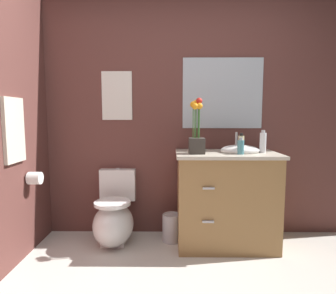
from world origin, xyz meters
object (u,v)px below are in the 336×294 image
object	(u,v)px
hand_wash_bottle	(241,144)
hanging_towel	(14,130)
vanity_cabinet	(226,198)
trash_bin	(172,227)
toilet_paper_roll	(35,178)
wall_mirror	(222,93)
toilet	(114,218)
flower_vase	(197,134)
wall_poster	(117,96)
lotion_bottle	(241,147)
soap_bottle	(263,142)

from	to	relation	value
hand_wash_bottle	hanging_towel	bearing A→B (deg)	-169.51
vanity_cabinet	trash_bin	distance (m)	0.61
toilet_paper_roll	wall_mirror	bearing A→B (deg)	15.12
toilet	hand_wash_bottle	xyz separation A→B (m)	(1.19, -0.04, 0.73)
flower_vase	hanging_towel	xyz separation A→B (m)	(-1.49, -0.29, 0.05)
toilet_paper_roll	wall_poster	bearing A→B (deg)	35.37
toilet_paper_roll	lotion_bottle	bearing A→B (deg)	1.69
hand_wash_bottle	toilet_paper_roll	distance (m)	1.87
trash_bin	wall_mirror	bearing A→B (deg)	23.61
lotion_bottle	hanging_towel	distance (m)	1.89
toilet_paper_roll	flower_vase	bearing A→B (deg)	3.74
toilet	lotion_bottle	distance (m)	1.37
vanity_cabinet	flower_vase	bearing A→B (deg)	-165.23
vanity_cabinet	hanging_towel	world-z (taller)	hanging_towel
toilet	wall_poster	size ratio (longest dim) A/B	1.42
soap_bottle	wall_poster	distance (m)	1.49
wall_mirror	toilet_paper_roll	xyz separation A→B (m)	(-1.72, -0.46, -0.77)
vanity_cabinet	trash_bin	world-z (taller)	vanity_cabinet
toilet	vanity_cabinet	xyz separation A→B (m)	(1.07, -0.03, 0.21)
hand_wash_bottle	wall_poster	bearing A→B (deg)	165.45
lotion_bottle	hanging_towel	world-z (taller)	hanging_towel
lotion_bottle	toilet_paper_roll	world-z (taller)	lotion_bottle
lotion_bottle	wall_mirror	xyz separation A→B (m)	(-0.10, 0.41, 0.50)
hanging_towel	toilet_paper_roll	xyz separation A→B (m)	(0.06, 0.20, -0.43)
wall_poster	hanging_towel	xyz separation A→B (m)	(-0.71, -0.66, -0.31)
lotion_bottle	trash_bin	xyz separation A→B (m)	(-0.61, 0.19, -0.82)
wall_poster	hand_wash_bottle	bearing A→B (deg)	-14.55
vanity_cabinet	toilet_paper_roll	xyz separation A→B (m)	(-1.72, -0.17, 0.22)
hand_wash_bottle	hanging_towel	xyz separation A→B (m)	(-1.90, -0.35, 0.14)
wall_mirror	toilet	bearing A→B (deg)	-165.88
trash_bin	wall_poster	world-z (taller)	wall_poster
flower_vase	toilet_paper_roll	distance (m)	1.48
wall_mirror	flower_vase	bearing A→B (deg)	-127.80
soap_bottle	lotion_bottle	xyz separation A→B (m)	(-0.23, -0.11, -0.03)
flower_vase	toilet_paper_roll	xyz separation A→B (m)	(-1.43, -0.09, -0.39)
flower_vase	toilet_paper_roll	bearing A→B (deg)	-176.26
vanity_cabinet	soap_bottle	size ratio (longest dim) A/B	5.14
trash_bin	toilet_paper_roll	size ratio (longest dim) A/B	2.47
soap_bottle	wall_poster	bearing A→B (deg)	167.61
toilet	soap_bottle	bearing A→B (deg)	-1.55
soap_bottle	toilet_paper_roll	world-z (taller)	soap_bottle
flower_vase	toilet_paper_roll	size ratio (longest dim) A/B	4.52
flower_vase	lotion_bottle	distance (m)	0.40
soap_bottle	toilet_paper_roll	xyz separation A→B (m)	(-2.04, -0.16, -0.30)
trash_bin	toilet_paper_roll	bearing A→B (deg)	-168.72
soap_bottle	wall_poster	xyz separation A→B (m)	(-1.39, 0.31, 0.44)
wall_poster	toilet_paper_roll	distance (m)	1.10
lotion_bottle	toilet	bearing A→B (deg)	172.99
lotion_bottle	toilet_paper_roll	bearing A→B (deg)	-178.31
lotion_bottle	wall_mirror	world-z (taller)	wall_mirror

